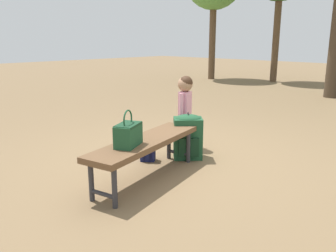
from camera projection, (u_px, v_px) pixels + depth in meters
The scene contains 6 objects.
ground_plane at pixel (174, 161), 4.33m from camera, with size 40.00×40.00×0.00m, color brown.
park_bench at pixel (146, 144), 3.69m from camera, with size 1.65×0.74×0.45m.
handbag at pixel (128, 134), 3.42m from camera, with size 0.37×0.30×0.37m.
child_standing at pixel (185, 100), 4.75m from camera, with size 0.27×0.20×1.00m.
backpack_large at pixel (188, 135), 4.39m from camera, with size 0.44×0.43×0.60m.
backpack_small at pixel (148, 149), 4.32m from camera, with size 0.21×0.22×0.30m.
Camera 1 is at (-3.00, -2.78, 1.48)m, focal length 37.07 mm.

